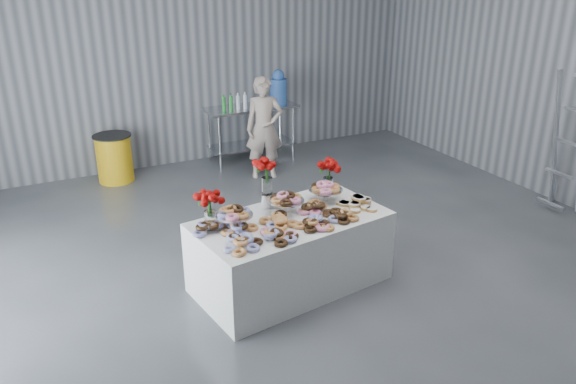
# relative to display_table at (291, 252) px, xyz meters

# --- Properties ---
(ground) EXTENTS (9.00, 9.00, 0.00)m
(ground) POSITION_rel_display_table_xyz_m (0.29, -0.30, -0.38)
(ground) COLOR #373A3F
(ground) RESTS_ON ground
(room_walls) EXTENTS (8.04, 9.04, 4.02)m
(room_walls) POSITION_rel_display_table_xyz_m (0.01, -0.23, 2.26)
(room_walls) COLOR gray
(room_walls) RESTS_ON ground
(display_table) EXTENTS (2.02, 1.25, 0.75)m
(display_table) POSITION_rel_display_table_xyz_m (0.00, 0.00, 0.00)
(display_table) COLOR white
(display_table) RESTS_ON ground
(prep_table) EXTENTS (1.50, 0.60, 0.90)m
(prep_table) POSITION_rel_display_table_xyz_m (1.22, 3.80, 0.24)
(prep_table) COLOR silver
(prep_table) RESTS_ON ground
(donut_mounds) EXTENTS (1.90, 1.04, 0.09)m
(donut_mounds) POSITION_rel_display_table_xyz_m (0.00, -0.05, 0.42)
(donut_mounds) COLOR #D9A04F
(donut_mounds) RESTS_ON display_table
(cake_stand_left) EXTENTS (0.36, 0.36, 0.17)m
(cake_stand_left) POSITION_rel_display_table_xyz_m (-0.57, 0.07, 0.52)
(cake_stand_left) COLOR silver
(cake_stand_left) RESTS_ON display_table
(cake_stand_mid) EXTENTS (0.36, 0.36, 0.17)m
(cake_stand_mid) POSITION_rel_display_table_xyz_m (0.03, 0.16, 0.52)
(cake_stand_mid) COLOR silver
(cake_stand_mid) RESTS_ON display_table
(cake_stand_right) EXTENTS (0.36, 0.36, 0.17)m
(cake_stand_right) POSITION_rel_display_table_xyz_m (0.52, 0.22, 0.52)
(cake_stand_right) COLOR silver
(cake_stand_right) RESTS_ON display_table
(danish_pile) EXTENTS (0.48, 0.48, 0.11)m
(danish_pile) POSITION_rel_display_table_xyz_m (0.76, -0.05, 0.43)
(danish_pile) COLOR white
(danish_pile) RESTS_ON display_table
(bouquet_left) EXTENTS (0.26, 0.26, 0.42)m
(bouquet_left) POSITION_rel_display_table_xyz_m (-0.78, 0.15, 0.67)
(bouquet_left) COLOR white
(bouquet_left) RESTS_ON display_table
(bouquet_right) EXTENTS (0.26, 0.26, 0.42)m
(bouquet_right) POSITION_rel_display_table_xyz_m (0.65, 0.39, 0.67)
(bouquet_right) COLOR white
(bouquet_right) RESTS_ON display_table
(bouquet_center) EXTENTS (0.26, 0.26, 0.57)m
(bouquet_center) POSITION_rel_display_table_xyz_m (-0.10, 0.34, 0.75)
(bouquet_center) COLOR silver
(bouquet_center) RESTS_ON display_table
(water_jug) EXTENTS (0.28, 0.28, 0.55)m
(water_jug) POSITION_rel_display_table_xyz_m (1.72, 3.80, 0.77)
(water_jug) COLOR #3D73D1
(water_jug) RESTS_ON prep_table
(drink_bottles) EXTENTS (0.54, 0.08, 0.27)m
(drink_bottles) POSITION_rel_display_table_xyz_m (0.90, 3.70, 0.66)
(drink_bottles) COLOR #268C33
(drink_bottles) RESTS_ON prep_table
(person) EXTENTS (0.64, 0.52, 1.54)m
(person) POSITION_rel_display_table_xyz_m (1.08, 2.97, 0.39)
(person) COLOR #CC8C93
(person) RESTS_ON ground
(trash_barrel) EXTENTS (0.56, 0.56, 0.72)m
(trash_barrel) POSITION_rel_display_table_xyz_m (-1.01, 3.80, -0.01)
(trash_barrel) COLOR gold
(trash_barrel) RESTS_ON ground
(stepladder) EXTENTS (0.55, 0.47, 1.88)m
(stepladder) POSITION_rel_display_table_xyz_m (4.04, 0.06, 0.56)
(stepladder) COLOR silver
(stepladder) RESTS_ON ground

